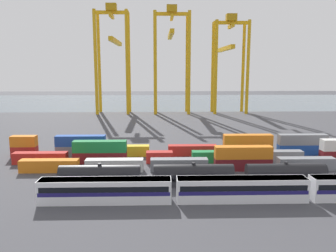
{
  "coord_description": "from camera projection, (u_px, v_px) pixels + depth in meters",
  "views": [
    {
      "loc": [
        -4.91,
        -76.62,
        21.39
      ],
      "look_at": [
        -2.08,
        22.36,
        4.65
      ],
      "focal_mm": 36.39,
      "sensor_mm": 36.0,
      "label": 1
    }
  ],
  "objects": [
    {
      "name": "ground_plane",
      "position": [
        172.0,
        131.0,
        118.64
      ],
      "size": [
        420.0,
        420.0,
        0.0
      ],
      "primitive_type": "plane",
      "color": "#424247"
    },
    {
      "name": "harbour_water",
      "position": [
        166.0,
        101.0,
        224.2
      ],
      "size": [
        400.0,
        110.0,
        0.01
      ],
      "primitive_type": "cube",
      "color": "slate",
      "rests_on": "ground_plane"
    },
    {
      "name": "passenger_train",
      "position": [
        242.0,
        188.0,
        55.46
      ],
      "size": [
        65.51,
        3.14,
        3.9
      ],
      "color": "silver",
      "rests_on": "ground_plane"
    },
    {
      "name": "freight_tank_row",
      "position": [
        193.0,
        175.0,
        62.76
      ],
      "size": [
        49.09,
        2.9,
        4.36
      ],
      "color": "#232326",
      "rests_on": "ground_plane"
    },
    {
      "name": "shipping_container_0",
      "position": [
        49.0,
        166.0,
        71.31
      ],
      "size": [
        12.1,
        2.44,
        2.6
      ],
      "primitive_type": "cube",
      "color": "orange",
      "rests_on": "ground_plane"
    },
    {
      "name": "shipping_container_1",
      "position": [
        115.0,
        165.0,
        71.69
      ],
      "size": [
        12.1,
        2.44,
        2.6
      ],
      "primitive_type": "cube",
      "color": "silver",
      "rests_on": "ground_plane"
    },
    {
      "name": "shipping_container_2",
      "position": [
        179.0,
        165.0,
        72.08
      ],
      "size": [
        12.1,
        2.44,
        2.6
      ],
      "primitive_type": "cube",
      "color": "slate",
      "rests_on": "ground_plane"
    },
    {
      "name": "shipping_container_3",
      "position": [
        243.0,
        164.0,
        72.46
      ],
      "size": [
        12.1,
        2.44,
        2.6
      ],
      "primitive_type": "cube",
      "color": "maroon",
      "rests_on": "ground_plane"
    },
    {
      "name": "shipping_container_4",
      "position": [
        243.0,
        152.0,
        72.03
      ],
      "size": [
        12.1,
        2.44,
        2.6
      ],
      "primitive_type": "cube",
      "color": "orange",
      "rests_on": "shipping_container_3"
    },
    {
      "name": "shipping_container_5",
      "position": [
        306.0,
        164.0,
        72.84
      ],
      "size": [
        12.1,
        2.44,
        2.6
      ],
      "primitive_type": "cube",
      "color": "slate",
      "rests_on": "ground_plane"
    },
    {
      "name": "shipping_container_7",
      "position": [
        40.0,
        158.0,
        77.47
      ],
      "size": [
        12.1,
        2.44,
        2.6
      ],
      "primitive_type": "cube",
      "color": "#AD211C",
      "rests_on": "ground_plane"
    },
    {
      "name": "shipping_container_8",
      "position": [
        100.0,
        157.0,
        77.85
      ],
      "size": [
        12.1,
        2.44,
        2.6
      ],
      "primitive_type": "cube",
      "color": "maroon",
      "rests_on": "ground_plane"
    },
    {
      "name": "shipping_container_9",
      "position": [
        100.0,
        146.0,
        77.42
      ],
      "size": [
        12.1,
        2.44,
        2.6
      ],
      "primitive_type": "cube",
      "color": "#197538",
      "rests_on": "shipping_container_8"
    },
    {
      "name": "shipping_container_10",
      "position": [
        159.0,
        157.0,
        78.24
      ],
      "size": [
        6.04,
        2.44,
        2.6
      ],
      "primitive_type": "cube",
      "color": "#AD211C",
      "rests_on": "ground_plane"
    },
    {
      "name": "shipping_container_11",
      "position": [
        218.0,
        157.0,
        78.62
      ],
      "size": [
        12.1,
        2.44,
        2.6
      ],
      "primitive_type": "cube",
      "color": "#197538",
      "rests_on": "ground_plane"
    },
    {
      "name": "shipping_container_12",
      "position": [
        276.0,
        156.0,
        79.0
      ],
      "size": [
        12.1,
        2.44,
        2.6
      ],
      "primitive_type": "cube",
      "color": "slate",
      "rests_on": "ground_plane"
    },
    {
      "name": "shipping_container_13",
      "position": [
        334.0,
        156.0,
        79.38
      ],
      "size": [
        6.04,
        2.44,
        2.6
      ],
      "primitive_type": "cube",
      "color": "maroon",
      "rests_on": "ground_plane"
    },
    {
      "name": "shipping_container_14",
      "position": [
        335.0,
        145.0,
        78.95
      ],
      "size": [
        6.04,
        2.44,
        2.6
      ],
      "primitive_type": "cube",
      "color": "silver",
      "rests_on": "shipping_container_13"
    },
    {
      "name": "shipping_container_15",
      "position": [
        25.0,
        151.0,
        83.58
      ],
      "size": [
        6.04,
        2.44,
        2.6
      ],
      "primitive_type": "cube",
      "color": "#AD211C",
      "rests_on": "ground_plane"
    },
    {
      "name": "shipping_container_16",
      "position": [
        24.0,
        141.0,
        83.14
      ],
      "size": [
        6.04,
        2.44,
        2.6
      ],
      "primitive_type": "cube",
      "color": "orange",
      "rests_on": "shipping_container_15"
    },
    {
      "name": "shipping_container_17",
      "position": [
        81.0,
        151.0,
        83.97
      ],
      "size": [
        12.1,
        2.44,
        2.6
      ],
      "primitive_type": "cube",
      "color": "slate",
      "rests_on": "ground_plane"
    },
    {
      "name": "shipping_container_18",
      "position": [
        81.0,
        141.0,
        83.53
      ],
      "size": [
        12.1,
        2.44,
        2.6
      ],
      "primitive_type": "cube",
      "color": "#1C4299",
      "rests_on": "shipping_container_17"
    },
    {
      "name": "shipping_container_19",
      "position": [
        137.0,
        151.0,
        84.36
      ],
      "size": [
        6.04,
        2.44,
        2.6
      ],
      "primitive_type": "cube",
      "color": "gold",
      "rests_on": "ground_plane"
    },
    {
      "name": "shipping_container_20",
      "position": [
        192.0,
        150.0,
        84.75
      ],
      "size": [
        12.1,
        2.44,
        2.6
      ],
      "primitive_type": "cube",
      "color": "#AD211C",
      "rests_on": "ground_plane"
    },
    {
      "name": "shipping_container_21",
      "position": [
        247.0,
        150.0,
        85.14
      ],
      "size": [
        12.1,
        2.44,
        2.6
      ],
      "primitive_type": "cube",
      "color": "orange",
      "rests_on": "ground_plane"
    },
    {
      "name": "shipping_container_22",
      "position": [
        248.0,
        140.0,
        84.7
      ],
      "size": [
        12.1,
        2.44,
        2.6
      ],
      "primitive_type": "cube",
      "color": "orange",
      "rests_on": "shipping_container_21"
    },
    {
      "name": "shipping_container_23",
      "position": [
        302.0,
        149.0,
        85.53
      ],
      "size": [
        12.1,
        2.44,
        2.6
      ],
      "primitive_type": "cube",
      "color": "#1C4299",
      "rests_on": "ground_plane"
    },
    {
      "name": "shipping_container_24",
      "position": [
        303.0,
        139.0,
        85.09
      ],
      "size": [
        12.1,
        2.44,
        2.6
      ],
      "primitive_type": "cube",
      "color": "slate",
      "rests_on": "shipping_container_23"
    },
    {
      "name": "gantry_crane_west",
      "position": [
        113.0,
        50.0,
        163.84
      ],
      "size": [
        16.12,
        40.13,
        51.13
      ],
      "color": "gold",
      "rests_on": "ground_plane"
    },
    {
      "name": "gantry_crane_central",
      "position": [
        171.0,
        49.0,
        164.1
      ],
      "size": [
        17.29,
        37.55,
        50.6
      ],
      "color": "gold",
      "rests_on": "ground_plane"
    },
    {
      "name": "gantry_crane_east",
      "position": [
        229.0,
        55.0,
        165.78
      ],
      "size": [
        16.69,
        38.42,
        46.74
      ],
      "color": "gold",
      "rests_on": "ground_plane"
    }
  ]
}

